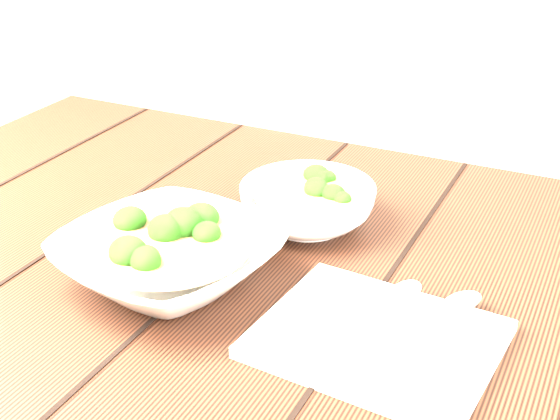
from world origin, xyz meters
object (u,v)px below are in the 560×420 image
object	(u,v)px
table	(247,331)
napkin	(377,339)
trivet	(298,212)
soup_bowl_back	(307,204)
soup_bowl_front	(168,257)

from	to	relation	value
table	napkin	world-z (taller)	napkin
table	trivet	world-z (taller)	trivet
trivet	napkin	xyz separation A→B (m)	(0.19, -0.21, -0.01)
table	napkin	distance (m)	0.27
table	soup_bowl_back	world-z (taller)	soup_bowl_back
soup_bowl_back	trivet	xyz separation A→B (m)	(-0.01, 0.00, -0.02)
trivet	soup_bowl_front	bearing A→B (deg)	-109.37
soup_bowl_front	soup_bowl_back	xyz separation A→B (m)	(0.09, 0.20, -0.00)
soup_bowl_back	trivet	bearing A→B (deg)	172.32
table	soup_bowl_back	bearing A→B (deg)	68.67
soup_bowl_back	napkin	xyz separation A→B (m)	(0.17, -0.21, -0.02)
soup_bowl_front	trivet	world-z (taller)	soup_bowl_front
soup_bowl_back	soup_bowl_front	bearing A→B (deg)	-113.21
soup_bowl_front	trivet	bearing A→B (deg)	70.63
soup_bowl_front	napkin	distance (m)	0.26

